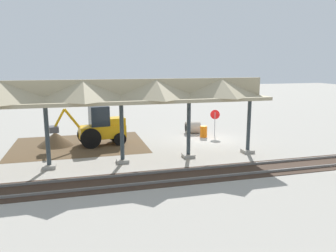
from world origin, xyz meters
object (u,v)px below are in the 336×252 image
Objects in this scene: stop_sign at (215,117)px; concrete_pipe at (193,127)px; traffic_barrel at (204,132)px; backhoe at (100,128)px.

concrete_pipe is at bearing -41.98° from stop_sign.
stop_sign is 1.65× the size of concrete_pipe.
stop_sign is at bearing -163.88° from traffic_barrel.
stop_sign is at bearing 138.02° from concrete_pipe.
backhoe is 8.00m from concrete_pipe.
backhoe is 8.11m from traffic_barrel.
stop_sign is 9.17m from backhoe.
stop_sign is at bearing -175.46° from backhoe.
concrete_pipe is (1.43, -1.29, -1.01)m from stop_sign.
concrete_pipe is 1.42× the size of traffic_barrel.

